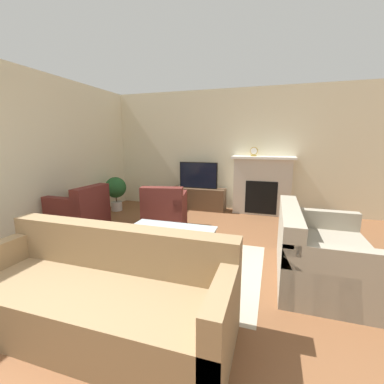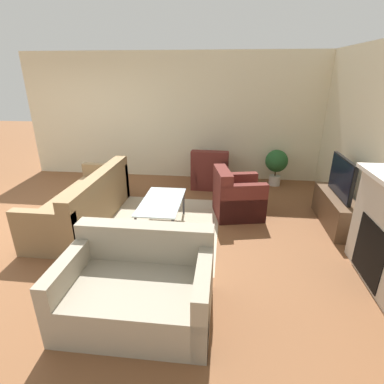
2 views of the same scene
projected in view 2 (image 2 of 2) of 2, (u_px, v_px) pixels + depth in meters
ground_plane at (39, 220)px, 4.95m from camera, size 20.00×20.00×0.00m
wall_back at (384, 149)px, 3.91m from camera, size 8.03×0.06×2.70m
wall_left at (204, 118)px, 6.53m from camera, size 0.06×8.04×2.70m
area_rug at (161, 227)px, 4.73m from camera, size 2.33×1.80×0.00m
tv_stand at (335, 210)px, 4.73m from camera, size 1.25×0.36×0.50m
tv at (342, 177)px, 4.53m from camera, size 0.89×0.06×0.60m
couch_sectional at (85, 204)px, 4.84m from camera, size 2.23×0.85×0.82m
couch_loveseat at (139, 288)px, 2.97m from camera, size 0.99×1.44×0.82m
armchair_by_window at (210, 172)px, 6.37m from camera, size 0.83×0.77×0.82m
armchair_accent at (236, 199)px, 5.02m from camera, size 0.84×0.89×0.82m
coffee_table at (162, 204)px, 4.57m from camera, size 1.13×0.60×0.46m
potted_plant at (276, 163)px, 6.33m from camera, size 0.47×0.47×0.77m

